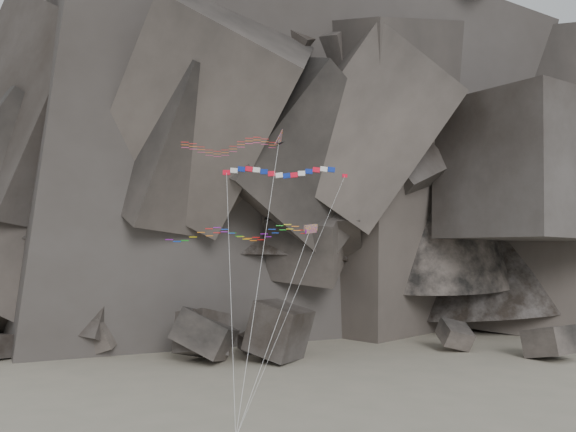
{
  "coord_description": "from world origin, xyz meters",
  "views": [
    {
      "loc": [
        -3.23,
        -55.78,
        16.36
      ],
      "look_at": [
        1.29,
        6.0,
        18.52
      ],
      "focal_mm": 40.0,
      "sensor_mm": 36.0,
      "label": 1
    }
  ],
  "objects": [
    {
      "name": "pennant_kite",
      "position": [
        3.78,
        0.85,
        16.68
      ],
      "size": [
        10.43,
        12.48,
        20.75
      ],
      "rotation": [
        0.0,
        0.0,
        0.25
      ],
      "color": "red",
      "rests_on": "ground"
    },
    {
      "name": "headland",
      "position": [
        0.0,
        70.0,
        42.0
      ],
      "size": [
        110.0,
        70.0,
        84.0
      ],
      "primitive_type": null,
      "color": "#574D47",
      "rests_on": "ground"
    },
    {
      "name": "ground",
      "position": [
        0.0,
        0.0,
        0.0
      ],
      "size": [
        260.0,
        260.0,
        0.0
      ],
      "primitive_type": "plane",
      "color": "gray",
      "rests_on": "ground"
    },
    {
      "name": "parafoil_kite",
      "position": [
        -3.83,
        2.28,
        16.84
      ],
      "size": [
        14.11,
        10.87,
        15.97
      ],
      "rotation": [
        0.0,
        0.0,
        0.48
      ],
      "color": "yellow",
      "rests_on": "ground"
    },
    {
      "name": "boulder_field",
      "position": [
        -8.38,
        33.02,
        2.67
      ],
      "size": [
        83.34,
        19.25,
        9.5
      ],
      "color": "#47423F",
      "rests_on": "ground"
    },
    {
      "name": "banner_kite",
      "position": [
        0.2,
        3.13,
        22.4
      ],
      "size": [
        10.4,
        12.07,
        21.33
      ],
      "rotation": [
        0.0,
        0.0,
        -0.06
      ],
      "color": "red",
      "rests_on": "ground"
    },
    {
      "name": "delta_kite",
      "position": [
        -4.56,
        0.0,
        24.43
      ],
      "size": [
        9.59,
        9.62,
        24.38
      ],
      "rotation": [
        0.0,
        0.0,
        -0.39
      ],
      "color": "red",
      "rests_on": "ground"
    }
  ]
}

